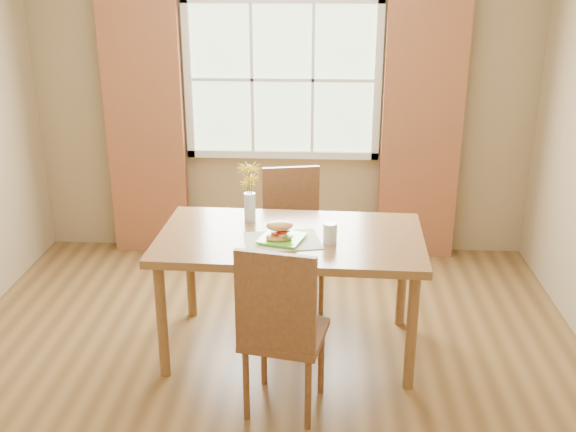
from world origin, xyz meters
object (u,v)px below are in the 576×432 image
(croissant_sandwich, at_px, (280,231))
(flower_vase, at_px, (249,187))
(chair_far, at_px, (293,231))
(chair_near, at_px, (281,326))
(water_glass, at_px, (330,234))
(dining_table, at_px, (290,248))

(croissant_sandwich, xyz_separation_m, flower_vase, (-0.22, 0.38, 0.16))
(chair_far, distance_m, croissant_sandwich, 0.90)
(chair_far, xyz_separation_m, flower_vase, (-0.26, -0.46, 0.49))
(chair_near, relative_size, croissant_sandwich, 5.49)
(flower_vase, bearing_deg, chair_near, -74.72)
(chair_far, height_order, flower_vase, flower_vase)
(chair_near, distance_m, flower_vase, 1.09)
(chair_far, bearing_deg, water_glass, -83.10)
(croissant_sandwich, distance_m, water_glass, 0.31)
(croissant_sandwich, relative_size, water_glass, 1.50)
(chair_near, xyz_separation_m, flower_vase, (-0.26, 0.95, 0.47))
(croissant_sandwich, xyz_separation_m, water_glass, (0.30, 0.03, -0.02))
(dining_table, xyz_separation_m, flower_vase, (-0.28, 0.24, 0.32))
(dining_table, bearing_deg, chair_near, -89.37)
(dining_table, distance_m, flower_vase, 0.49)
(water_glass, bearing_deg, chair_far, 107.90)
(chair_near, height_order, chair_far, chair_near)
(dining_table, bearing_deg, water_glass, -21.13)
(chair_near, distance_m, croissant_sandwich, 0.66)
(water_glass, bearing_deg, chair_near, -113.54)
(dining_table, height_order, water_glass, water_glass)
(water_glass, bearing_deg, flower_vase, 146.22)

